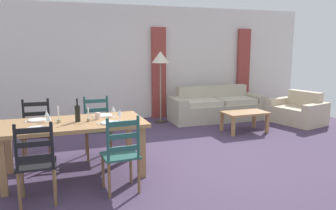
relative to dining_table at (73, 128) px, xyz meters
The scene contains 29 objects.
ground_plane 1.70m from the dining_table, ahead, with size 9.60×9.60×0.02m, color #44344F.
wall_far 3.75m from the dining_table, 65.00° to the left, with size 9.60×0.16×2.70m, color silver.
curtain_panel_left 3.97m from the dining_table, 54.31° to the left, with size 0.35×0.08×2.20m, color #963C35.
curtain_panel_right 5.71m from the dining_table, 34.27° to the left, with size 0.35×0.08×2.20m, color #963C35.
dining_table is the anchor object (origin of this frame).
dining_chair_near_left 0.89m from the dining_table, 122.20° to the right, with size 0.43×0.41×0.96m.
dining_chair_near_right 0.92m from the dining_table, 57.37° to the right, with size 0.44×0.42×0.96m.
dining_chair_far_left 0.91m from the dining_table, 122.99° to the left, with size 0.44×0.42×0.96m.
dining_chair_far_right 0.86m from the dining_table, 59.82° to the left, with size 0.44×0.42×0.96m.
dinner_plate_near_left 0.52m from the dining_table, 150.95° to the right, with size 0.24×0.24×0.02m, color white.
fork_near_left 0.66m from the dining_table, 157.38° to the right, with size 0.02×0.17×0.01m, color silver.
dinner_plate_near_right 0.52m from the dining_table, 29.05° to the right, with size 0.24×0.24×0.02m, color white.
fork_near_right 0.40m from the dining_table, 39.81° to the right, with size 0.02×0.17×0.01m, color silver.
dinner_plate_far_left 0.52m from the dining_table, 150.95° to the left, with size 0.24×0.24×0.02m, color white.
fork_far_left 0.66m from the dining_table, 157.38° to the left, with size 0.02×0.17×0.01m, color silver.
dinner_plate_far_right 0.52m from the dining_table, 29.05° to the left, with size 0.24×0.24×0.02m, color white.
fork_far_right 0.40m from the dining_table, 39.81° to the left, with size 0.02×0.17×0.01m, color silver.
wine_bottle 0.21m from the dining_table, ahead, with size 0.07×0.07×0.32m.
wine_glass_near_left 0.39m from the dining_table, 154.61° to the right, with size 0.06×0.06×0.16m.
wine_glass_near_right 0.65m from the dining_table, 11.94° to the right, with size 0.06×0.06×0.16m.
wine_glass_far_left 0.40m from the dining_table, 158.15° to the left, with size 0.06×0.06×0.16m.
wine_glass_far_right 0.63m from the dining_table, 14.60° to the left, with size 0.06×0.06×0.16m.
coffee_cup_primary 0.38m from the dining_table, 11.92° to the left, with size 0.07×0.07×0.09m, color beige.
candle_tall 0.23m from the dining_table, behind, with size 0.05×0.05×0.22m.
candle_short 0.25m from the dining_table, 11.31° to the right, with size 0.05×0.05×0.19m.
couch 4.29m from the dining_table, 35.01° to the left, with size 2.30×0.86×0.80m.
coffee_table 3.73m from the dining_table, 19.46° to the left, with size 0.90×0.56×0.42m.
armchair_upholstered 5.35m from the dining_table, 16.37° to the left, with size 1.05×1.31×0.72m.
standing_lamp 3.48m from the dining_table, 50.81° to the left, with size 0.40×0.40×1.64m.
Camera 1 is at (-1.87, -4.58, 1.76)m, focal length 35.65 mm.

